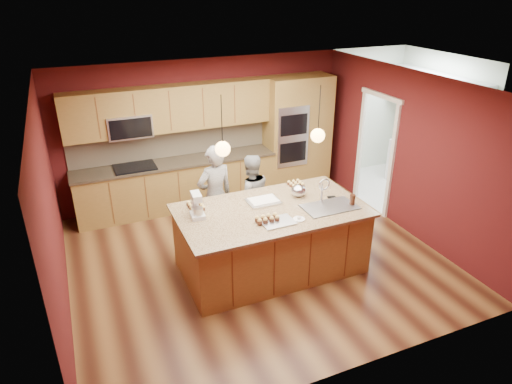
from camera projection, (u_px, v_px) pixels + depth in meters
name	position (u px, v px, depth m)	size (l,w,h in m)	color
floor	(256.00, 257.00, 7.17)	(5.50, 5.50, 0.00)	#422114
ceiling	(255.00, 85.00, 6.03)	(5.50, 5.50, 0.00)	silver
wall_back	(204.00, 131.00, 8.68)	(5.50, 5.50, 0.00)	#4D1314
wall_front	(354.00, 271.00, 4.52)	(5.50, 5.50, 0.00)	#4D1314
wall_left	(51.00, 214.00, 5.62)	(5.00, 5.00, 0.00)	#4D1314
wall_right	(407.00, 153.00, 7.58)	(5.00, 5.00, 0.00)	#4D1314
cabinet_run	(174.00, 158.00, 8.38)	(3.74, 0.64, 2.30)	olive
oven_column	(297.00, 134.00, 9.17)	(1.30, 0.62, 2.30)	olive
doorway_trim	(375.00, 155.00, 8.37)	(0.08, 1.11, 2.20)	white
laundry_room	(436.00, 93.00, 8.89)	(2.60, 2.70, 2.70)	beige
pendant_left	(223.00, 149.00, 5.84)	(0.20, 0.20, 0.80)	black
pendant_right	(318.00, 135.00, 6.34)	(0.20, 0.20, 0.80)	black
island	(272.00, 238.00, 6.73)	(2.69, 1.50, 1.37)	olive
person_left	(215.00, 196.00, 7.23)	(0.62, 0.41, 1.70)	black
person_right	(250.00, 197.00, 7.50)	(0.71, 0.55, 1.46)	slate
stand_mixer	(197.00, 207.00, 6.25)	(0.20, 0.27, 0.35)	silver
sheet_cake	(263.00, 201.00, 6.71)	(0.47, 0.35, 0.05)	silver
cooling_rack	(278.00, 222.00, 6.16)	(0.45, 0.32, 0.02)	#B7B9BF
mixing_bowl	(299.00, 191.00, 6.87)	(0.23, 0.23, 0.19)	silver
plate	(299.00, 219.00, 6.23)	(0.17, 0.17, 0.01)	white
tumbler	(352.00, 200.00, 6.62)	(0.08, 0.08, 0.16)	#331A0F
phone	(331.00, 197.00, 6.87)	(0.12, 0.07, 0.01)	black
cupcakes_left	(196.00, 206.00, 6.54)	(0.23, 0.31, 0.07)	#DBB863
cupcakes_rack	(267.00, 218.00, 6.15)	(0.35, 0.17, 0.08)	#DBB863
cupcakes_right	(296.00, 184.00, 7.25)	(0.23, 0.23, 0.07)	#DBB863
washer	(433.00, 172.00, 9.11)	(0.59, 0.60, 0.94)	silver
dryer	(406.00, 160.00, 9.79)	(0.56, 0.58, 0.91)	silver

